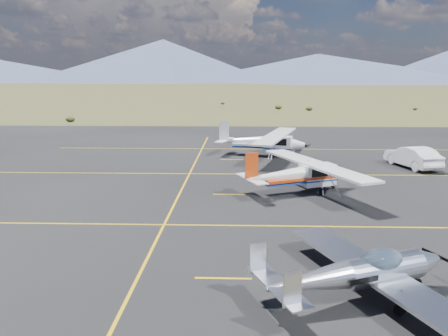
% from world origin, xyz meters
% --- Properties ---
extents(ground, '(1600.00, 1600.00, 0.00)m').
position_xyz_m(ground, '(0.00, 0.00, 0.00)').
color(ground, '#383D1C').
rests_on(ground, ground).
extents(apron, '(72.00, 72.00, 0.02)m').
position_xyz_m(apron, '(0.00, 7.00, 0.00)').
color(apron, black).
rests_on(apron, ground).
extents(aircraft_low_wing, '(6.57, 8.72, 1.93)m').
position_xyz_m(aircraft_low_wing, '(1.42, -4.82, 0.93)').
color(aircraft_low_wing, silver).
rests_on(aircraft_low_wing, apron).
extents(aircraft_cessna, '(7.59, 10.17, 2.66)m').
position_xyz_m(aircraft_cessna, '(1.23, 8.10, 1.18)').
color(aircraft_cessna, white).
rests_on(aircraft_cessna, apron).
extents(aircraft_plain, '(7.78, 11.52, 2.94)m').
position_xyz_m(aircraft_plain, '(-0.35, 20.29, 1.30)').
color(aircraft_plain, white).
rests_on(aircraft_plain, apron).
extents(sedan, '(3.01, 5.32, 1.66)m').
position_xyz_m(sedan, '(10.88, 15.76, 0.84)').
color(sedan, white).
rests_on(sedan, apron).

